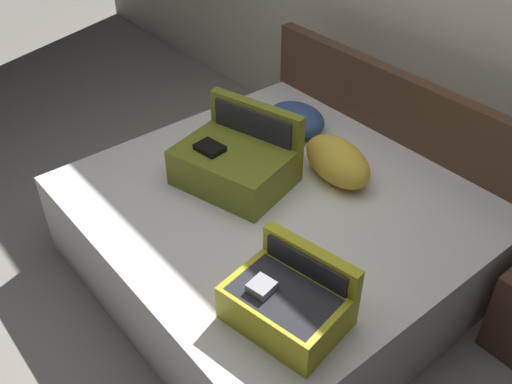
{
  "coord_description": "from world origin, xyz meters",
  "views": [
    {
      "loc": [
        1.66,
        -1.1,
        2.25
      ],
      "look_at": [
        0.0,
        0.27,
        0.59
      ],
      "focal_mm": 40.13,
      "sensor_mm": 36.0,
      "label": 1
    }
  ],
  "objects_px": {
    "bed": "(275,234)",
    "pillow_near_headboard": "(337,161)",
    "hard_case_large": "(236,161)",
    "hard_case_medium": "(288,302)",
    "pillow_center_head": "(295,120)"
  },
  "relations": [
    {
      "from": "bed",
      "to": "pillow_center_head",
      "type": "xyz_separation_m",
      "value": [
        -0.41,
        0.5,
        0.32
      ]
    },
    {
      "from": "hard_case_large",
      "to": "pillow_center_head",
      "type": "height_order",
      "value": "hard_case_large"
    },
    {
      "from": "hard_case_large",
      "to": "hard_case_medium",
      "type": "bearing_deg",
      "value": -41.2
    },
    {
      "from": "hard_case_large",
      "to": "hard_case_medium",
      "type": "xyz_separation_m",
      "value": [
        0.84,
        -0.4,
        -0.02
      ]
    },
    {
      "from": "hard_case_large",
      "to": "pillow_near_headboard",
      "type": "height_order",
      "value": "hard_case_large"
    },
    {
      "from": "hard_case_medium",
      "to": "pillow_near_headboard",
      "type": "relative_size",
      "value": 1.1
    },
    {
      "from": "bed",
      "to": "pillow_near_headboard",
      "type": "bearing_deg",
      "value": 79.7
    },
    {
      "from": "pillow_center_head",
      "to": "pillow_near_headboard",
      "type": "bearing_deg",
      "value": -16.78
    },
    {
      "from": "hard_case_large",
      "to": "hard_case_medium",
      "type": "distance_m",
      "value": 0.94
    },
    {
      "from": "bed",
      "to": "pillow_center_head",
      "type": "bearing_deg",
      "value": 129.24
    },
    {
      "from": "bed",
      "to": "hard_case_medium",
      "type": "xyz_separation_m",
      "value": [
        0.61,
        -0.47,
        0.35
      ]
    },
    {
      "from": "bed",
      "to": "hard_case_medium",
      "type": "distance_m",
      "value": 0.84
    },
    {
      "from": "bed",
      "to": "hard_case_large",
      "type": "height_order",
      "value": "hard_case_large"
    },
    {
      "from": "bed",
      "to": "hard_case_medium",
      "type": "height_order",
      "value": "hard_case_medium"
    },
    {
      "from": "pillow_center_head",
      "to": "hard_case_large",
      "type": "bearing_deg",
      "value": -73.27
    }
  ]
}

